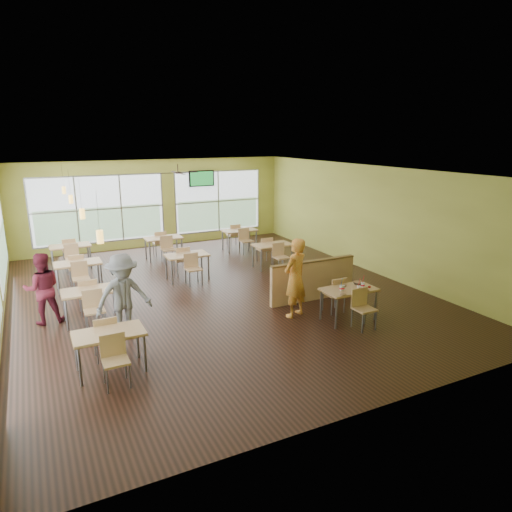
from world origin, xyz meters
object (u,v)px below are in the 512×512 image
main_table (349,293)px  food_basket (358,283)px  man_plaid (295,278)px  half_wall_divider (313,280)px

main_table → food_basket: size_ratio=6.40×
man_plaid → half_wall_divider: bearing=-165.8°
half_wall_divider → main_table: bearing=-90.0°
main_table → half_wall_divider: bearing=90.0°
half_wall_divider → food_basket: half_wall_divider is taller
man_plaid → food_basket: size_ratio=7.76×
main_table → food_basket: bearing=21.3°
food_basket → main_table: bearing=-158.7°
main_table → man_plaid: man_plaid is taller
main_table → half_wall_divider: (0.00, 1.45, -0.11)m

